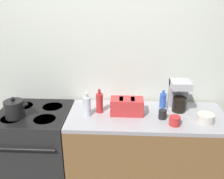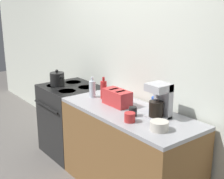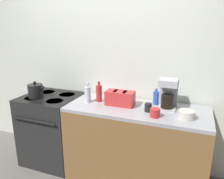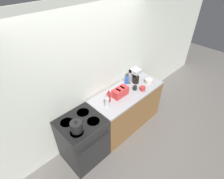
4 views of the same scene
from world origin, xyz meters
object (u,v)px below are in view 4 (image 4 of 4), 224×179
(stove, at_px, (83,139))
(toaster, at_px, (120,92))
(bottle_red, at_px, (109,97))
(kettle, at_px, (77,126))
(coffee_maker, at_px, (134,76))
(cup_black, at_px, (135,88))
(bottle_blue, at_px, (127,80))
(cup_red, at_px, (143,88))
(bottle_clear, at_px, (107,102))
(bowl, at_px, (149,81))

(stove, height_order, toaster, toaster)
(toaster, bearing_deg, bottle_red, 174.71)
(kettle, relative_size, toaster, 0.72)
(coffee_maker, bearing_deg, cup_black, -135.60)
(stove, distance_m, bottle_blue, 1.42)
(kettle, distance_m, toaster, 1.07)
(stove, xyz_separation_m, cup_red, (1.36, -0.19, 0.48))
(kettle, relative_size, cup_red, 2.30)
(bottle_red, distance_m, cup_black, 0.62)
(stove, height_order, bottle_red, bottle_red)
(bottle_blue, height_order, bottle_red, bottle_red)
(bottle_clear, xyz_separation_m, bottle_blue, (0.75, 0.22, -0.02))
(stove, relative_size, toaster, 2.85)
(stove, bearing_deg, bottle_clear, -3.81)
(coffee_maker, distance_m, cup_red, 0.33)
(kettle, relative_size, bowl, 1.47)
(kettle, xyz_separation_m, toaster, (1.07, 0.12, -0.00))
(cup_black, xyz_separation_m, cup_red, (0.09, -0.12, -0.00))
(toaster, xyz_separation_m, bottle_clear, (-0.38, -0.05, 0.02))
(bottle_clear, relative_size, bottle_blue, 1.25)
(coffee_maker, xyz_separation_m, bottle_clear, (-0.89, -0.14, -0.07))
(cup_red, bearing_deg, toaster, 155.34)
(bottle_blue, relative_size, bowl, 1.19)
(cup_black, distance_m, cup_red, 0.15)
(toaster, xyz_separation_m, bottle_blue, (0.37, 0.17, -0.00))
(stove, bearing_deg, cup_black, -3.08)
(toaster, height_order, coffee_maker, coffee_maker)
(stove, xyz_separation_m, kettle, (-0.13, -0.11, 0.53))
(stove, distance_m, bottle_red, 0.86)
(stove, height_order, kettle, kettle)
(coffee_maker, bearing_deg, stove, -175.94)
(stove, bearing_deg, cup_red, -7.79)
(toaster, height_order, cup_red, toaster)
(coffee_maker, relative_size, bowl, 2.09)
(stove, relative_size, bowl, 5.82)
(bottle_clear, height_order, cup_red, bottle_clear)
(kettle, bearing_deg, bottle_red, 10.29)
(coffee_maker, bearing_deg, bowl, -45.91)
(toaster, bearing_deg, coffee_maker, 10.21)
(toaster, bearing_deg, kettle, -173.59)
(kettle, xyz_separation_m, bowl, (1.79, -0.01, -0.05))
(bottle_blue, bearing_deg, bottle_clear, -163.83)
(bottle_clear, bearing_deg, kettle, -173.94)
(kettle, bearing_deg, bottle_blue, 11.45)
(bottle_red, bearing_deg, toaster, -5.29)
(coffee_maker, xyz_separation_m, bottle_red, (-0.78, -0.07, -0.06))
(cup_red, bearing_deg, bottle_blue, 98.93)
(toaster, height_order, bowl, toaster)
(bowl, bearing_deg, cup_black, 173.05)
(coffee_maker, xyz_separation_m, cup_black, (-0.17, -0.17, -0.12))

